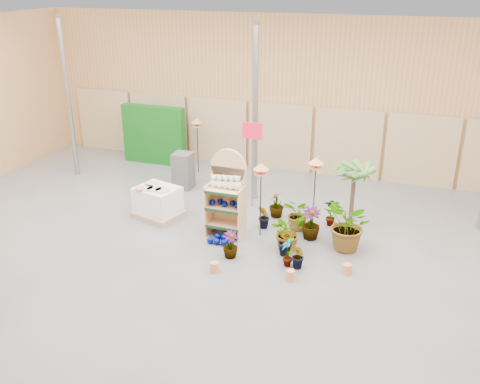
% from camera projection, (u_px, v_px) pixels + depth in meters
% --- Properties ---
extents(room, '(15.20, 12.10, 4.70)m').
position_uv_depth(room, '(217.00, 146.00, 11.01)').
color(room, '#565656').
rests_on(room, ground).
extents(display_shelf, '(0.83, 0.53, 1.98)m').
position_uv_depth(display_shelf, '(227.00, 196.00, 11.92)').
color(display_shelf, tan).
rests_on(display_shelf, ground).
extents(teddy_bears, '(0.74, 0.20, 0.32)m').
position_uv_depth(teddy_bears, '(227.00, 183.00, 11.69)').
color(teddy_bears, '#F1E5CC').
rests_on(teddy_bears, display_shelf).
extents(gazing_balls_shelf, '(0.73, 0.25, 0.14)m').
position_uv_depth(gazing_balls_shelf, '(225.00, 203.00, 11.86)').
color(gazing_balls_shelf, '#000A58').
rests_on(gazing_balls_shelf, display_shelf).
extents(gazing_balls_floor, '(0.63, 0.39, 0.15)m').
position_uv_depth(gazing_balls_floor, '(222.00, 240.00, 11.75)').
color(gazing_balls_floor, '#000A58').
rests_on(gazing_balls_floor, ground).
extents(pallet_stack, '(1.26, 1.13, 0.79)m').
position_uv_depth(pallet_stack, '(158.00, 202.00, 12.92)').
color(pallet_stack, '#A1855B').
rests_on(pallet_stack, ground).
extents(charcoal_planters, '(0.50, 0.50, 1.00)m').
position_uv_depth(charcoal_planters, '(183.00, 171.00, 14.62)').
color(charcoal_planters, '#373738').
rests_on(charcoal_planters, ground).
extents(trellis_stock, '(2.00, 0.30, 1.80)m').
position_uv_depth(trellis_stock, '(154.00, 135.00, 16.41)').
color(trellis_stock, '#0E5211').
rests_on(trellis_stock, ground).
extents(offer_sign, '(0.50, 0.08, 2.20)m').
position_uv_depth(offer_sign, '(252.00, 148.00, 13.03)').
color(offer_sign, gray).
rests_on(offer_sign, ground).
extents(bird_table_front, '(0.34, 0.34, 1.73)m').
position_uv_depth(bird_table_front, '(261.00, 169.00, 11.52)').
color(bird_table_front, black).
rests_on(bird_table_front, ground).
extents(bird_table_right, '(0.34, 0.34, 1.83)m').
position_uv_depth(bird_table_right, '(316.00, 163.00, 11.60)').
color(bird_table_right, black).
rests_on(bird_table_right, ground).
extents(bird_table_back, '(0.34, 0.34, 1.66)m').
position_uv_depth(bird_table_back, '(197.00, 122.00, 15.34)').
color(bird_table_back, black).
rests_on(bird_table_back, ground).
extents(palm, '(0.70, 0.70, 1.70)m').
position_uv_depth(palm, '(355.00, 171.00, 11.85)').
color(palm, '#4D352A').
rests_on(palm, ground).
extents(potted_plant_1, '(0.46, 0.43, 0.67)m').
position_uv_depth(potted_plant_1, '(286.00, 242.00, 11.13)').
color(potted_plant_1, '#41792F').
rests_on(potted_plant_1, ground).
extents(potted_plant_2, '(0.92, 0.97, 0.84)m').
position_uv_depth(potted_plant_2, '(288.00, 232.00, 11.36)').
color(potted_plant_2, '#41792F').
rests_on(potted_plant_2, ground).
extents(potted_plant_3, '(0.43, 0.43, 0.75)m').
position_uv_depth(potted_plant_3, '(311.00, 223.00, 11.85)').
color(potted_plant_3, '#41792F').
rests_on(potted_plant_3, ground).
extents(potted_plant_4, '(0.41, 0.32, 0.70)m').
position_uv_depth(potted_plant_4, '(331.00, 212.00, 12.48)').
color(potted_plant_4, '#41792F').
rests_on(potted_plant_4, ground).
extents(potted_plant_5, '(0.38, 0.41, 0.59)m').
position_uv_depth(potted_plant_5, '(264.00, 217.00, 12.34)').
color(potted_plant_5, '#41792F').
rests_on(potted_plant_5, ground).
extents(potted_plant_6, '(0.91, 0.87, 0.77)m').
position_uv_depth(potted_plant_6, '(299.00, 214.00, 12.26)').
color(potted_plant_6, '#41792F').
rests_on(potted_plant_6, ground).
extents(potted_plant_7, '(0.46, 0.46, 0.58)m').
position_uv_depth(potted_plant_7, '(230.00, 245.00, 11.10)').
color(potted_plant_7, '#41792F').
rests_on(potted_plant_7, ground).
extents(potted_plant_8, '(0.30, 0.38, 0.64)m').
position_uv_depth(potted_plant_8, '(288.00, 252.00, 10.76)').
color(potted_plant_8, '#41792F').
rests_on(potted_plant_8, ground).
extents(potted_plant_9, '(0.38, 0.40, 0.56)m').
position_uv_depth(potted_plant_9, '(298.00, 256.00, 10.66)').
color(potted_plant_9, '#41792F').
rests_on(potted_plant_9, ground).
extents(potted_plant_10, '(1.36, 1.38, 1.17)m').
position_uv_depth(potted_plant_10, '(349.00, 226.00, 11.27)').
color(potted_plant_10, '#41792F').
rests_on(potted_plant_10, ground).
extents(potted_plant_11, '(0.41, 0.41, 0.66)m').
position_uv_depth(potted_plant_11, '(277.00, 204.00, 12.93)').
color(potted_plant_11, '#41792F').
rests_on(potted_plant_11, ground).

